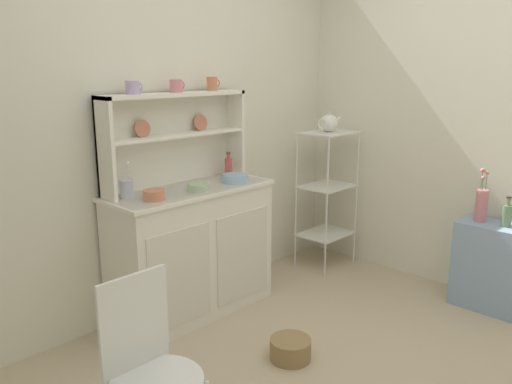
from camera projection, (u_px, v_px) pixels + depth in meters
name	position (u px, v px, depth m)	size (l,w,h in m)	color
wall_back	(166.00, 124.00, 3.40)	(3.84, 0.05, 2.50)	silver
wall_right	(512.00, 123.00, 3.44)	(0.05, 3.84, 2.50)	silver
hutch_cabinet	(192.00, 250.00, 3.41)	(1.12, 0.45, 0.86)	white
hutch_shelf_unit	(173.00, 131.00, 3.34)	(1.05, 0.18, 0.60)	silver
bakers_rack	(327.00, 184.00, 4.19)	(0.42, 0.33, 1.11)	silver
side_shelf_blue	(493.00, 267.00, 3.50)	(0.28, 0.48, 0.60)	#849EBC
wire_chair	(148.00, 360.00, 2.00)	(0.36, 0.36, 0.85)	white
floor_basket	(290.00, 349.00, 2.93)	(0.23, 0.23, 0.12)	#93754C
cup_lilac_0	(133.00, 88.00, 3.03)	(0.10, 0.08, 0.08)	#B79ECC
cup_rose_1	(176.00, 86.00, 3.25)	(0.09, 0.08, 0.08)	#D17A84
cup_terracotta_2	(212.00, 84.00, 3.46)	(0.09, 0.07, 0.09)	#C67556
bowl_mixing_large	(154.00, 195.00, 3.03)	(0.13, 0.13, 0.06)	#C67556
bowl_floral_medium	(198.00, 187.00, 3.26)	(0.14, 0.14, 0.05)	#9EB78E
bowl_cream_small	(235.00, 178.00, 3.48)	(0.18, 0.18, 0.05)	#8EB2D1
jam_bottle	(229.00, 167.00, 3.64)	(0.05, 0.05, 0.18)	#B74C47
utensil_jar	(127.00, 189.00, 3.06)	(0.08, 0.08, 0.22)	#B2B7C6
porcelain_teapot	(329.00, 123.00, 4.07)	(0.23, 0.14, 0.16)	white
flower_vase	(482.00, 204.00, 3.48)	(0.08, 0.08, 0.37)	#D17A84
oil_bottle	(507.00, 215.00, 3.38)	(0.06, 0.06, 0.20)	#6B8C60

